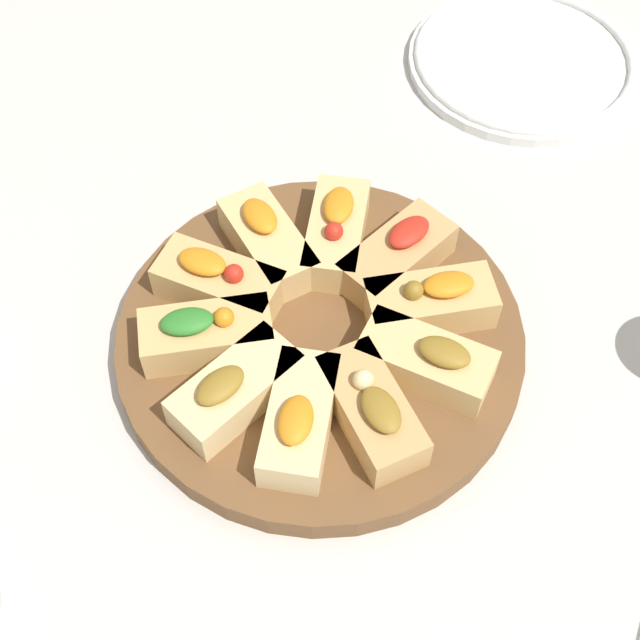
{
  "coord_description": "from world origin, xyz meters",
  "views": [
    {
      "loc": [
        -0.3,
        -0.21,
        0.57
      ],
      "look_at": [
        0.0,
        0.0,
        0.04
      ],
      "focal_mm": 50.0,
      "sensor_mm": 36.0,
      "label": 1
    }
  ],
  "objects": [
    {
      "name": "focaccia_slice_9",
      "position": [
        0.04,
        0.08,
        0.04
      ],
      "size": [
        0.08,
        0.1,
        0.04
      ],
      "color": "#DBB775",
      "rests_on": "serving_board"
    },
    {
      "name": "focaccia_slice_7",
      "position": [
        0.08,
        -0.01,
        0.04
      ],
      "size": [
        0.1,
        0.06,
        0.04
      ],
      "color": "tan",
      "rests_on": "serving_board"
    },
    {
      "name": "focaccia_slice_4",
      "position": [
        -0.04,
        -0.07,
        0.04
      ],
      "size": [
        0.08,
        0.1,
        0.04
      ],
      "color": "tan",
      "rests_on": "serving_board"
    },
    {
      "name": "focaccia_slice_6",
      "position": [
        0.06,
        -0.06,
        0.04
      ],
      "size": [
        0.1,
        0.09,
        0.04
      ],
      "color": "tan",
      "rests_on": "serving_board"
    },
    {
      "name": "focaccia_slice_0",
      "position": [
        -0.02,
        0.08,
        0.04
      ],
      "size": [
        0.06,
        0.1,
        0.04
      ],
      "color": "tan",
      "rests_on": "serving_board"
    },
    {
      "name": "focaccia_slice_3",
      "position": [
        -0.07,
        -0.04,
        0.04
      ],
      "size": [
        0.1,
        0.08,
        0.04
      ],
      "color": "#E5C689",
      "rests_on": "serving_board"
    },
    {
      "name": "plate_right",
      "position": [
        0.37,
        0.03,
        0.01
      ],
      "size": [
        0.22,
        0.22,
        0.02
      ],
      "color": "white",
      "rests_on": "ground_plane"
    },
    {
      "name": "serving_board",
      "position": [
        0.0,
        0.0,
        0.01
      ],
      "size": [
        0.3,
        0.3,
        0.02
      ],
      "primitive_type": "cylinder",
      "color": "brown",
      "rests_on": "ground_plane"
    },
    {
      "name": "focaccia_slice_8",
      "position": [
        0.07,
        0.04,
        0.04
      ],
      "size": [
        0.1,
        0.08,
        0.04
      ],
      "color": "#DBB775",
      "rests_on": "serving_board"
    },
    {
      "name": "ground_plane",
      "position": [
        0.0,
        0.0,
        0.0
      ],
      "size": [
        3.0,
        3.0,
        0.0
      ],
      "primitive_type": "plane",
      "color": "beige"
    },
    {
      "name": "focaccia_slice_2",
      "position": [
        -0.08,
        0.01,
        0.04
      ],
      "size": [
        0.1,
        0.06,
        0.04
      ],
      "color": "#E5C689",
      "rests_on": "serving_board"
    },
    {
      "name": "focaccia_slice_5",
      "position": [
        0.01,
        -0.08,
        0.04
      ],
      "size": [
        0.06,
        0.1,
        0.04
      ],
      "color": "#DBB775",
      "rests_on": "serving_board"
    },
    {
      "name": "focaccia_slice_1",
      "position": [
        -0.06,
        0.06,
        0.04
      ],
      "size": [
        0.1,
        0.1,
        0.04
      ],
      "color": "tan",
      "rests_on": "serving_board"
    }
  ]
}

